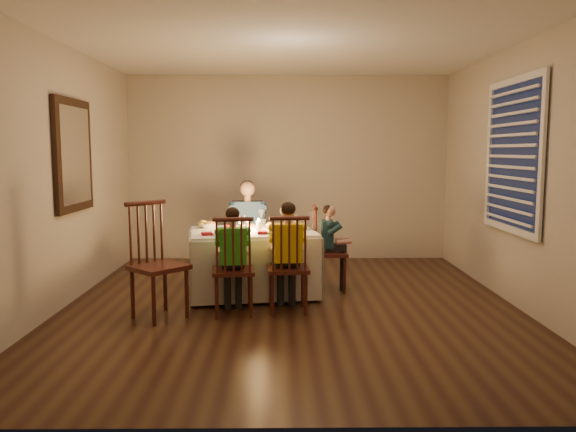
{
  "coord_description": "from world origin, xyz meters",
  "views": [
    {
      "loc": [
        -0.08,
        -5.49,
        1.55
      ],
      "look_at": [
        -0.02,
        0.15,
        0.89
      ],
      "focal_mm": 35.0,
      "sensor_mm": 36.0,
      "label": 1
    }
  ],
  "objects_px": {
    "chair_near_left": "(234,314)",
    "adult": "(248,280)",
    "child_green": "(234,314)",
    "child_yellow": "(288,311)",
    "chair_near_right": "(288,311)",
    "child_teal": "(330,290)",
    "serving_bowl": "(208,225)",
    "chair_end": "(330,290)",
    "chair_adult": "(248,280)",
    "dining_table": "(253,249)",
    "chair_extra": "(160,318)"
  },
  "relations": [
    {
      "from": "chair_near_left",
      "to": "adult",
      "type": "distance_m",
      "value": 1.43
    },
    {
      "from": "child_green",
      "to": "child_yellow",
      "type": "bearing_deg",
      "value": -177.05
    },
    {
      "from": "chair_near_right",
      "to": "child_teal",
      "type": "relative_size",
      "value": 1.0
    },
    {
      "from": "serving_bowl",
      "to": "chair_end",
      "type": "bearing_deg",
      "value": -2.32
    },
    {
      "from": "chair_near_right",
      "to": "child_yellow",
      "type": "bearing_deg",
      "value": 175.91
    },
    {
      "from": "chair_near_left",
      "to": "chair_near_right",
      "type": "distance_m",
      "value": 0.52
    },
    {
      "from": "chair_near_left",
      "to": "child_yellow",
      "type": "xyz_separation_m",
      "value": [
        0.52,
        0.08,
        0.0
      ]
    },
    {
      "from": "chair_adult",
      "to": "chair_near_right",
      "type": "bearing_deg",
      "value": -75.03
    },
    {
      "from": "dining_table",
      "to": "child_teal",
      "type": "xyz_separation_m",
      "value": [
        0.85,
        0.17,
        -0.5
      ]
    },
    {
      "from": "chair_near_left",
      "to": "chair_near_right",
      "type": "bearing_deg",
      "value": -177.05
    },
    {
      "from": "chair_near_left",
      "to": "chair_near_right",
      "type": "xyz_separation_m",
      "value": [
        0.52,
        0.08,
        0.0
      ]
    },
    {
      "from": "chair_adult",
      "to": "chair_near_right",
      "type": "relative_size",
      "value": 1.0
    },
    {
      "from": "chair_near_right",
      "to": "child_yellow",
      "type": "distance_m",
      "value": 0.0
    },
    {
      "from": "child_green",
      "to": "serving_bowl",
      "type": "relative_size",
      "value": 4.82
    },
    {
      "from": "chair_adult",
      "to": "chair_near_right",
      "type": "xyz_separation_m",
      "value": [
        0.47,
        -1.35,
        0.0
      ]
    },
    {
      "from": "child_green",
      "to": "chair_near_right",
      "type": "bearing_deg",
      "value": -177.05
    },
    {
      "from": "child_yellow",
      "to": "chair_end",
      "type": "bearing_deg",
      "value": -123.7
    },
    {
      "from": "serving_bowl",
      "to": "chair_near_left",
      "type": "bearing_deg",
      "value": -69.43
    },
    {
      "from": "chair_near_left",
      "to": "chair_end",
      "type": "distance_m",
      "value": 1.35
    },
    {
      "from": "chair_adult",
      "to": "child_yellow",
      "type": "distance_m",
      "value": 1.43
    },
    {
      "from": "adult",
      "to": "chair_near_right",
      "type": "bearing_deg",
      "value": -75.03
    },
    {
      "from": "chair_extra",
      "to": "child_teal",
      "type": "height_order",
      "value": "chair_extra"
    },
    {
      "from": "chair_near_left",
      "to": "chair_adult",
      "type": "bearing_deg",
      "value": -98.36
    },
    {
      "from": "adult",
      "to": "serving_bowl",
      "type": "distance_m",
      "value": 0.95
    },
    {
      "from": "chair_near_left",
      "to": "chair_end",
      "type": "relative_size",
      "value": 1.0
    },
    {
      "from": "chair_extra",
      "to": "child_yellow",
      "type": "distance_m",
      "value": 1.21
    },
    {
      "from": "chair_near_right",
      "to": "serving_bowl",
      "type": "xyz_separation_m",
      "value": [
        -0.88,
        0.89,
        0.72
      ]
    },
    {
      "from": "child_green",
      "to": "child_teal",
      "type": "distance_m",
      "value": 1.35
    },
    {
      "from": "dining_table",
      "to": "chair_near_right",
      "type": "xyz_separation_m",
      "value": [
        0.37,
        -0.67,
        -0.5
      ]
    },
    {
      "from": "chair_near_right",
      "to": "chair_end",
      "type": "distance_m",
      "value": 0.96
    },
    {
      "from": "chair_near_left",
      "to": "adult",
      "type": "xyz_separation_m",
      "value": [
        0.05,
        1.43,
        0.0
      ]
    },
    {
      "from": "child_green",
      "to": "child_yellow",
      "type": "relative_size",
      "value": 0.96
    },
    {
      "from": "chair_near_left",
      "to": "chair_extra",
      "type": "distance_m",
      "value": 0.68
    },
    {
      "from": "chair_adult",
      "to": "chair_near_left",
      "type": "xyz_separation_m",
      "value": [
        -0.05,
        -1.43,
        0.0
      ]
    },
    {
      "from": "chair_extra",
      "to": "dining_table",
      "type": "bearing_deg",
      "value": -0.53
    },
    {
      "from": "chair_adult",
      "to": "chair_extra",
      "type": "distance_m",
      "value": 1.71
    },
    {
      "from": "adult",
      "to": "child_yellow",
      "type": "bearing_deg",
      "value": -75.03
    },
    {
      "from": "chair_near_left",
      "to": "dining_table",
      "type": "bearing_deg",
      "value": -107.34
    },
    {
      "from": "dining_table",
      "to": "chair_adult",
      "type": "bearing_deg",
      "value": 88.72
    },
    {
      "from": "adult",
      "to": "chair_end",
      "type": "bearing_deg",
      "value": -32.61
    },
    {
      "from": "child_green",
      "to": "dining_table",
      "type": "bearing_deg",
      "value": -107.34
    },
    {
      "from": "chair_extra",
      "to": "serving_bowl",
      "type": "xyz_separation_m",
      "value": [
        0.31,
        1.09,
        0.72
      ]
    },
    {
      "from": "chair_near_right",
      "to": "serving_bowl",
      "type": "bearing_deg",
      "value": -49.35
    },
    {
      "from": "child_teal",
      "to": "chair_near_right",
      "type": "bearing_deg",
      "value": 150.14
    },
    {
      "from": "dining_table",
      "to": "chair_adult",
      "type": "distance_m",
      "value": 0.85
    },
    {
      "from": "chair_extra",
      "to": "serving_bowl",
      "type": "height_order",
      "value": "serving_bowl"
    },
    {
      "from": "child_green",
      "to": "serving_bowl",
      "type": "bearing_deg",
      "value": -75.75
    },
    {
      "from": "adult",
      "to": "serving_bowl",
      "type": "relative_size",
      "value": 5.61
    },
    {
      "from": "child_teal",
      "to": "serving_bowl",
      "type": "height_order",
      "value": "serving_bowl"
    },
    {
      "from": "chair_end",
      "to": "child_teal",
      "type": "relative_size",
      "value": 1.0
    }
  ]
}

